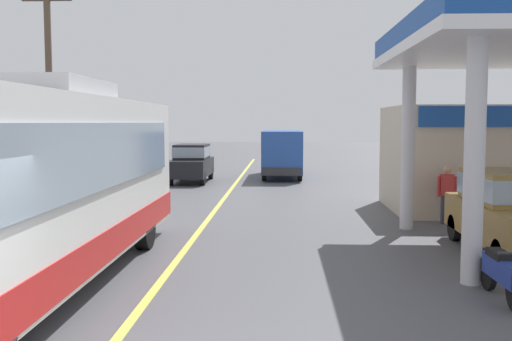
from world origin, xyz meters
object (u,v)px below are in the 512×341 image
Objects in this scene: car_at_pump at (510,208)px; motorcycle_parked_forecourt at (501,273)px; coach_bus_main at (34,191)px; minibus_opposing_lane at (282,149)px; car_trailing_behind_bus at (192,161)px; pedestrian_near_pump at (447,191)px.

motorcycle_parked_forecourt is (-1.42, -3.39, -0.57)m from car_at_pump.
coach_bus_main is at bearing -161.00° from car_at_pump.
coach_bus_main is 9.76m from car_at_pump.
coach_bus_main is at bearing -101.41° from minibus_opposing_lane.
coach_bus_main reaches higher than car_trailing_behind_bus.
car_at_pump is 2.53× the size of pedestrian_near_pump.
car_trailing_behind_bus is at bearing 121.77° from car_at_pump.
coach_bus_main is 11.31m from pedestrian_near_pump.
coach_bus_main reaches higher than car_at_pump.
minibus_opposing_lane reaches higher than car_trailing_behind_bus.
car_at_pump is 2.33× the size of motorcycle_parked_forecourt.
car_at_pump is 3.72m from motorcycle_parked_forecourt.
pedestrian_near_pump is at bearing 37.95° from coach_bus_main.
car_at_pump is at bearing 19.00° from coach_bus_main.
minibus_opposing_lane reaches higher than pedestrian_near_pump.
coach_bus_main is at bearing -142.05° from pedestrian_near_pump.
car_at_pump is 3.78m from pedestrian_near_pump.
minibus_opposing_lane reaches higher than car_at_pump.
motorcycle_parked_forecourt is 7.26m from pedestrian_near_pump.
motorcycle_parked_forecourt is (3.56, -21.18, -1.03)m from minibus_opposing_lane.
pedestrian_near_pump is at bearing -71.61° from minibus_opposing_lane.
pedestrian_near_pump is at bearing -51.43° from car_trailing_behind_bus.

